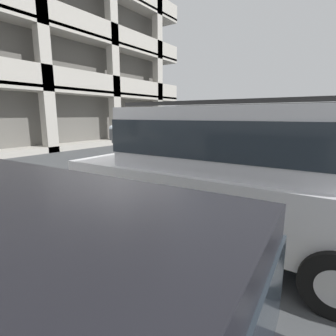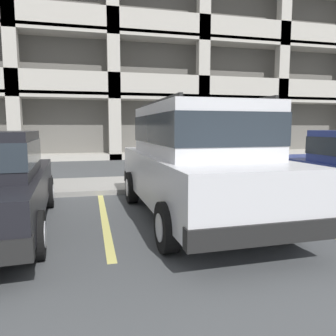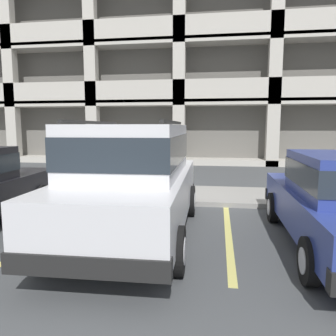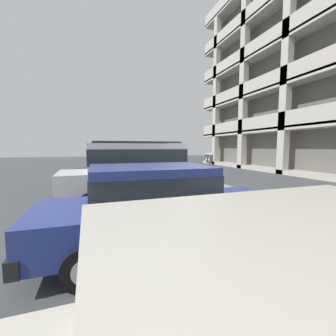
{
  "view_description": "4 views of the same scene",
  "coord_description": "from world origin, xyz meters",
  "px_view_note": "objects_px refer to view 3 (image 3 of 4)",
  "views": [
    {
      "loc": [
        -3.58,
        -3.53,
        1.86
      ],
      "look_at": [
        0.19,
        -0.93,
        0.94
      ],
      "focal_mm": 28.0,
      "sensor_mm": 36.0,
      "label": 1
    },
    {
      "loc": [
        -1.84,
        -7.53,
        1.59
      ],
      "look_at": [
        -0.29,
        -1.11,
        0.78
      ],
      "focal_mm": 35.0,
      "sensor_mm": 36.0,
      "label": 2
    },
    {
      "loc": [
        1.41,
        -7.62,
        1.94
      ],
      "look_at": [
        0.4,
        -1.09,
        1.1
      ],
      "focal_mm": 35.0,
      "sensor_mm": 36.0,
      "label": 3
    },
    {
      "loc": [
        7.14,
        -3.39,
        1.86
      ],
      "look_at": [
        -0.34,
        -0.95,
        1.13
      ],
      "focal_mm": 24.0,
      "sensor_mm": 36.0,
      "label": 4
    }
  ],
  "objects_px": {
    "silver_suv": "(134,176)",
    "parking_garage": "(189,39)",
    "fire_hydrant": "(29,180)",
    "parking_meter_near": "(171,154)"
  },
  "relations": [
    {
      "from": "silver_suv",
      "to": "fire_hydrant",
      "type": "relative_size",
      "value": 6.9
    },
    {
      "from": "parking_garage",
      "to": "parking_meter_near",
      "type": "bearing_deg",
      "value": -86.6
    },
    {
      "from": "silver_suv",
      "to": "parking_garage",
      "type": "height_order",
      "value": "parking_garage"
    },
    {
      "from": "silver_suv",
      "to": "parking_garage",
      "type": "relative_size",
      "value": 0.15
    },
    {
      "from": "parking_garage",
      "to": "silver_suv",
      "type": "bearing_deg",
      "value": -88.13
    },
    {
      "from": "parking_meter_near",
      "to": "parking_garage",
      "type": "distance_m",
      "value": 15.18
    },
    {
      "from": "parking_garage",
      "to": "fire_hydrant",
      "type": "relative_size",
      "value": 45.71
    },
    {
      "from": "silver_suv",
      "to": "fire_hydrant",
      "type": "height_order",
      "value": "silver_suv"
    },
    {
      "from": "silver_suv",
      "to": "fire_hydrant",
      "type": "distance_m",
      "value": 4.69
    },
    {
      "from": "parking_meter_near",
      "to": "parking_garage",
      "type": "bearing_deg",
      "value": 93.4
    }
  ]
}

